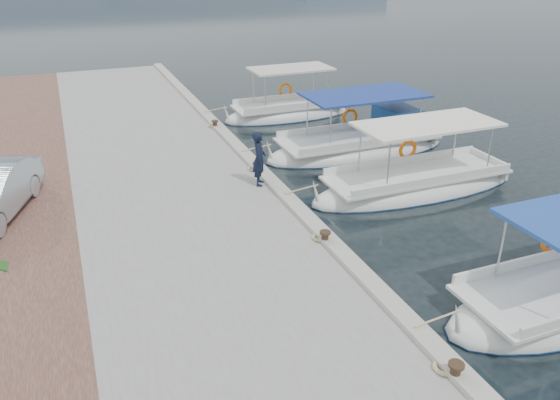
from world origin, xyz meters
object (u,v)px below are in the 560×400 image
object	(u,v)px
fishing_caique_d	(360,147)
fishing_caique_e	(287,114)
fisherman	(259,159)
fishing_caique_c	(416,187)

from	to	relation	value
fishing_caique_d	fishing_caique_e	bearing A→B (deg)	98.56
fisherman	fishing_caique_c	bearing A→B (deg)	-82.22
fishing_caique_c	fisherman	bearing A→B (deg)	165.78
fishing_caique_d	fisherman	distance (m)	5.78
fishing_caique_d	fishing_caique_e	distance (m)	5.35
fishing_caique_c	fisherman	size ratio (longest dim) A/B	4.41
fishing_caique_e	fisherman	bearing A→B (deg)	-117.98
fishing_caique_c	fishing_caique_e	bearing A→B (deg)	94.23
fishing_caique_c	fisherman	distance (m)	5.19
fishing_caique_c	fishing_caique_e	distance (m)	9.19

